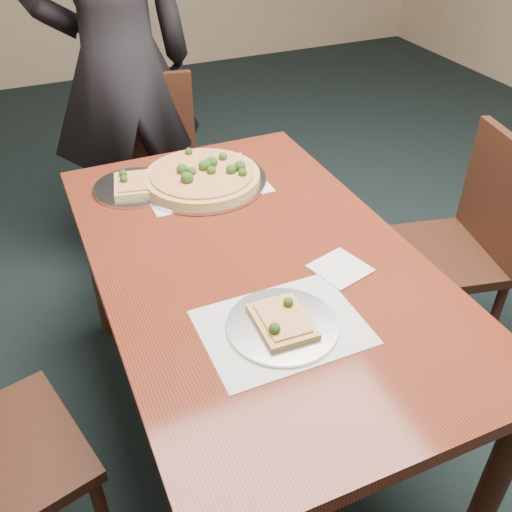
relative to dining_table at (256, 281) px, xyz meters
name	(u,v)px	position (x,y,z in m)	size (l,w,h in m)	color
ground	(351,393)	(0.39, -0.04, -0.66)	(8.00, 8.00, 0.00)	black
dining_table	(256,281)	(0.00, 0.00, 0.00)	(0.90, 1.50, 0.75)	#521B10
chair_far	(154,169)	(-0.03, 1.09, -0.14)	(0.48, 0.48, 0.91)	black
chair_right	(461,240)	(0.87, 0.08, -0.14)	(0.50, 0.50, 0.91)	black
diner	(119,66)	(-0.10, 1.22, 0.29)	(0.69, 0.46, 1.90)	black
placemat_main	(203,182)	(0.00, 0.48, 0.09)	(0.42, 0.32, 0.00)	white
placemat_near	(282,327)	(-0.06, -0.30, 0.09)	(0.40, 0.30, 0.00)	white
pizza_pan	(203,176)	(0.00, 0.48, 0.12)	(0.45, 0.45, 0.08)	silver
slice_plate_near	(282,323)	(-0.06, -0.30, 0.11)	(0.28, 0.28, 0.06)	silver
slice_plate_far	(134,186)	(-0.23, 0.53, 0.10)	(0.28, 0.28, 0.05)	silver
napkin	(340,268)	(0.19, -0.15, 0.09)	(0.14, 0.14, 0.01)	white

